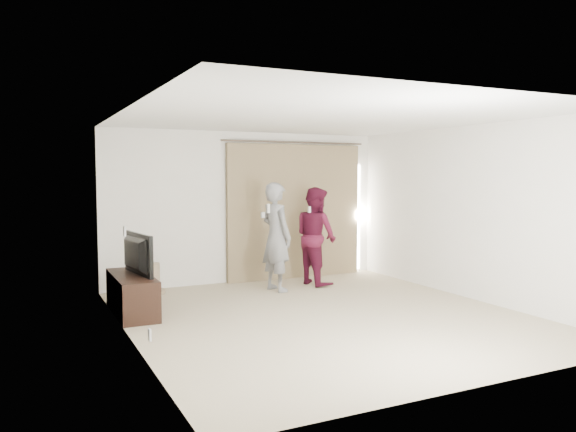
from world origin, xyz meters
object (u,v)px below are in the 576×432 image
object	(u,v)px
tv	(131,254)
person_woman	(316,236)
tv_console	(132,294)
person_man	(276,237)

from	to	relation	value
tv	person_woman	bearing A→B (deg)	-85.87
tv_console	person_man	distance (m)	2.50
tv	person_man	size ratio (longest dim) A/B	0.55
tv_console	person_woman	bearing A→B (deg)	12.71
person_woman	tv	bearing A→B (deg)	-167.29
tv_console	tv	bearing A→B (deg)	0.00
tv_console	tv	size ratio (longest dim) A/B	1.42
person_man	tv	bearing A→B (deg)	-167.45
tv_console	person_woman	size ratio (longest dim) A/B	0.83
tv_console	tv	xyz separation A→B (m)	(0.00, 0.00, 0.54)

